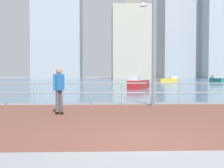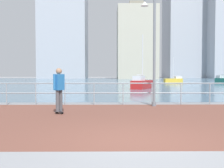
{
  "view_description": "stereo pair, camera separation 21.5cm",
  "coord_description": "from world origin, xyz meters",
  "views": [
    {
      "loc": [
        -0.87,
        -5.37,
        1.45
      ],
      "look_at": [
        -0.56,
        4.03,
        1.1
      ],
      "focal_mm": 40.42,
      "sensor_mm": 36.0,
      "label": 1
    },
    {
      "loc": [
        -0.66,
        -5.38,
        1.45
      ],
      "look_at": [
        -0.56,
        4.03,
        1.1
      ],
      "focal_mm": 40.42,
      "sensor_mm": 36.0,
      "label": 2
    }
  ],
  "objects": [
    {
      "name": "ground",
      "position": [
        0.0,
        40.0,
        0.0
      ],
      "size": [
        220.0,
        220.0,
        0.0
      ],
      "primitive_type": "plane",
      "color": "gray"
    },
    {
      "name": "brick_paving",
      "position": [
        0.0,
        3.03,
        0.0
      ],
      "size": [
        28.0,
        7.39,
        0.01
      ],
      "primitive_type": "cube",
      "color": "brown",
      "rests_on": "ground"
    },
    {
      "name": "harbor_water",
      "position": [
        0.0,
        51.72,
        0.0
      ],
      "size": [
        180.0,
        88.0,
        0.0
      ],
      "primitive_type": "cube",
      "color": "slate",
      "rests_on": "ground"
    },
    {
      "name": "waterfront_railing",
      "position": [
        -0.0,
        6.72,
        0.73
      ],
      "size": [
        25.25,
        0.06,
        1.06
      ],
      "color": "#8C99A3",
      "rests_on": "ground"
    },
    {
      "name": "lamppost",
      "position": [
        1.27,
        6.23,
        3.08
      ],
      "size": [
        0.68,
        0.64,
        5.57
      ],
      "color": "slate",
      "rests_on": "ground"
    },
    {
      "name": "skateboarder",
      "position": [
        -2.51,
        3.89,
        1.01
      ],
      "size": [
        0.4,
        0.51,
        1.69
      ],
      "color": "black",
      "rests_on": "ground"
    },
    {
      "name": "sailboat_blue",
      "position": [
        2.7,
        20.53,
        0.53
      ],
      "size": [
        2.79,
        4.12,
        5.58
      ],
      "color": "#B21E1E",
      "rests_on": "ground"
    },
    {
      "name": "sailboat_navy",
      "position": [
        18.82,
        37.51,
        0.52
      ],
      "size": [
        1.52,
        3.97,
        5.45
      ],
      "color": "#197266",
      "rests_on": "ground"
    },
    {
      "name": "sailboat_red",
      "position": [
        11.25,
        41.05,
        0.45
      ],
      "size": [
        3.45,
        1.46,
        4.69
      ],
      "color": "gold",
      "rests_on": "ground"
    },
    {
      "name": "tower_brick",
      "position": [
        8.63,
        81.11,
        12.12
      ],
      "size": [
        13.18,
        13.29,
        25.89
      ],
      "color": "#B2AD99",
      "rests_on": "ground"
    },
    {
      "name": "tower_slate",
      "position": [
        -17.53,
        88.11,
        21.22
      ],
      "size": [
        16.89,
        13.03,
        44.12
      ],
      "color": "#A3A8B2",
      "rests_on": "ground"
    },
    {
      "name": "tower_concrete",
      "position": [
        31.19,
        104.04,
        18.17
      ],
      "size": [
        14.82,
        16.89,
        38.01
      ],
      "color": "#A3A8B2",
      "rests_on": "ground"
    }
  ]
}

